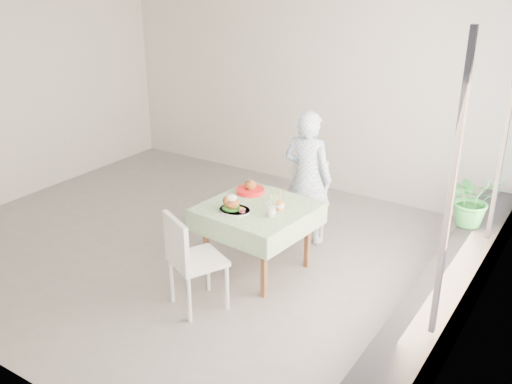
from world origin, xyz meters
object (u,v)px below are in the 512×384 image
Objects in this scene: chair_far at (300,218)px; diner at (307,178)px; chair_near at (197,279)px; juice_cup_orange at (280,205)px; main_dish at (233,205)px; cafe_table at (257,231)px; potted_plant at (473,199)px.

chair_far is 0.62× the size of diner.
juice_cup_orange is at bearing 69.64° from chair_near.
chair_near is (-0.16, -1.71, -0.00)m from chair_far.
main_dish is (-0.20, -1.05, 0.50)m from chair_far.
diner reaches higher than main_dish.
chair_far is at bearing 78.98° from main_dish.
chair_near is 2.85× the size of main_dish.
main_dish is (-0.24, -1.13, 0.01)m from diner.
juice_cup_orange is (0.35, 0.93, 0.50)m from chair_near.
diner is (0.20, 1.79, 0.49)m from chair_near.
juice_cup_orange reaches higher than main_dish.
cafe_table is 4.27× the size of juice_cup_orange.
main_dish is at bearing 93.66° from chair_near.
potted_plant is at bearing 14.53° from chair_far.
chair_near is 0.83m from main_dish.
diner is at bearing 77.75° from main_dish.
diner is (0.04, 0.08, 0.49)m from chair_far.
chair_near is 1.12m from juice_cup_orange.
juice_cup_orange is (0.18, -0.78, 0.50)m from chair_far.
chair_near is at bearing -86.34° from main_dish.
chair_near is at bearing -131.71° from potted_plant.
juice_cup_orange is at bearing -76.66° from chair_far.
main_dish is at bearing -122.25° from cafe_table.
diner is at bearing 83.66° from cafe_table.
diner is 0.87m from juice_cup_orange.
main_dish is 0.58× the size of potted_plant.
potted_plant is at bearing 37.34° from main_dish.
cafe_table is at bearing 57.75° from main_dish.
juice_cup_orange reaches higher than chair_near.
diner is 5.94× the size of juice_cup_orange.
potted_plant is at bearing 37.92° from juice_cup_orange.
chair_near is at bearing -110.36° from juice_cup_orange.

